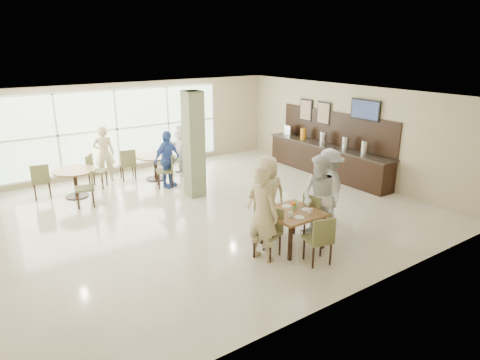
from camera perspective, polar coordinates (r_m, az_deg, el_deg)
ground at (r=10.53m, az=-4.66°, el=-4.26°), size 10.00×10.00×0.00m
room_shell at (r=10.02m, az=-4.90°, el=4.81°), size 10.00×10.00×10.00m
window_bank at (r=13.87m, az=-16.10°, el=6.54°), size 7.00×0.04×7.00m
column at (r=11.29m, az=-6.19°, el=4.68°), size 0.45×0.45×2.80m
main_table at (r=8.61m, az=7.03°, el=-4.72°), size 1.03×1.03×0.75m
round_table_left at (r=12.15m, az=-21.16°, el=0.48°), size 1.11×1.11×0.75m
round_table_right at (r=13.08m, az=-11.24°, el=2.58°), size 1.16×1.16×0.75m
chairs_main_table at (r=8.67m, az=7.00°, el=-5.94°), size 1.99×2.06×0.95m
chairs_table_left at (r=12.20m, az=-21.18°, el=0.04°), size 2.06×1.89×0.95m
chairs_table_right at (r=13.10m, az=-11.33°, el=2.10°), size 1.97×1.82×0.95m
tabletop_clutter at (r=8.56m, az=7.24°, el=-3.83°), size 0.76×0.79×0.21m
buffet_counter at (r=13.55m, az=11.53°, el=2.94°), size 0.64×4.70×1.95m
wall_tv at (r=12.70m, az=16.37°, el=8.98°), size 0.06×1.00×0.58m
framed_art_a at (r=13.80m, az=11.10°, el=8.75°), size 0.05×0.55×0.70m
framed_art_b at (r=14.36m, az=8.79°, el=9.21°), size 0.05×0.55×0.70m
teen_left at (r=7.96m, az=3.04°, el=-4.50°), size 0.59×0.76×1.85m
teen_far at (r=9.17m, az=3.64°, el=-1.94°), size 0.93×0.67×1.70m
teen_right at (r=8.97m, az=10.70°, el=-2.37°), size 0.84×0.99×1.80m
teen_standing at (r=9.88m, az=11.74°, el=-0.79°), size 1.08×1.28×1.71m
adult_a at (r=12.26m, az=-9.68°, el=2.74°), size 1.08×0.84×1.62m
adult_b at (r=13.46m, az=-7.79°, el=4.07°), size 0.70×1.48×1.57m
adult_standing at (r=13.25m, az=-17.67°, el=3.38°), size 0.71×0.59×1.67m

